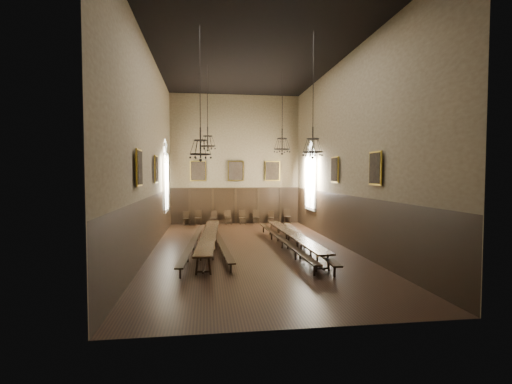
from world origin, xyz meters
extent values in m
cube|color=black|center=(0.00, 0.00, -0.01)|extent=(9.00, 18.00, 0.02)
cube|color=black|center=(0.00, 0.00, 9.01)|extent=(9.00, 18.00, 0.02)
cube|color=#746547|center=(0.00, 9.01, 4.50)|extent=(9.00, 0.02, 9.00)
cube|color=#746547|center=(0.00, -9.01, 4.50)|extent=(9.00, 0.02, 9.00)
cube|color=#746547|center=(-4.51, 0.00, 4.50)|extent=(0.02, 18.00, 9.00)
cube|color=#746547|center=(4.51, 0.00, 4.50)|extent=(0.02, 18.00, 9.00)
cube|color=black|center=(-1.92, 0.09, 0.71)|extent=(1.21, 9.59, 0.07)
cube|color=black|center=(1.94, -0.19, 0.68)|extent=(0.89, 9.21, 0.06)
cube|color=black|center=(-2.64, 0.04, 0.43)|extent=(0.91, 10.01, 0.05)
cube|color=black|center=(-1.43, 0.25, 0.40)|extent=(0.78, 9.39, 0.05)
cube|color=black|center=(1.46, -0.06, 0.44)|extent=(0.61, 10.38, 0.05)
cube|color=black|center=(2.52, -0.17, 0.45)|extent=(0.95, 10.70, 0.05)
cube|color=black|center=(-3.41, 8.58, 0.44)|extent=(0.49, 0.49, 0.05)
cube|color=black|center=(-3.41, 8.76, 0.69)|extent=(0.41, 0.12, 0.49)
cube|color=black|center=(-2.61, 8.53, 0.48)|extent=(0.47, 0.47, 0.05)
cube|color=black|center=(-2.61, 8.72, 0.75)|extent=(0.45, 0.07, 0.54)
cube|color=black|center=(-1.56, 8.52, 0.45)|extent=(0.52, 0.52, 0.05)
cube|color=black|center=(-1.56, 8.70, 0.70)|extent=(0.42, 0.15, 0.50)
cube|color=black|center=(-0.55, 8.48, 0.45)|extent=(0.47, 0.47, 0.05)
cube|color=black|center=(-0.55, 8.66, 0.70)|extent=(0.42, 0.09, 0.50)
cube|color=black|center=(0.43, 8.49, 0.45)|extent=(0.45, 0.45, 0.05)
cube|color=black|center=(0.43, 8.67, 0.70)|extent=(0.42, 0.07, 0.50)
cube|color=black|center=(1.40, 8.48, 0.45)|extent=(0.45, 0.45, 0.05)
cube|color=black|center=(1.40, 8.66, 0.71)|extent=(0.43, 0.07, 0.50)
cube|color=black|center=(2.44, 8.58, 0.42)|extent=(0.49, 0.49, 0.05)
cube|color=black|center=(2.44, 8.74, 0.65)|extent=(0.38, 0.16, 0.47)
cube|color=black|center=(3.62, 8.55, 0.47)|extent=(0.48, 0.48, 0.05)
cube|color=black|center=(3.62, 8.74, 0.74)|extent=(0.44, 0.08, 0.53)
cylinder|color=black|center=(-1.96, 2.26, 7.45)|extent=(0.03, 0.03, 3.10)
torus|color=black|center=(-1.96, 2.26, 4.91)|extent=(0.80, 0.80, 0.05)
torus|color=black|center=(-1.96, 2.26, 5.43)|extent=(0.51, 0.51, 0.04)
cylinder|color=black|center=(-1.96, 2.26, 5.33)|extent=(0.06, 0.06, 1.13)
cylinder|color=black|center=(2.08, 2.96, 7.47)|extent=(0.03, 0.03, 3.05)
torus|color=black|center=(2.08, 2.96, 4.84)|extent=(0.90, 0.90, 0.05)
torus|color=black|center=(2.08, 2.96, 5.42)|extent=(0.57, 0.57, 0.04)
cylinder|color=black|center=(2.08, 2.96, 5.31)|extent=(0.06, 0.06, 1.27)
cylinder|color=black|center=(-2.25, -2.83, 7.11)|extent=(0.03, 0.03, 3.78)
torus|color=black|center=(-2.25, -2.83, 4.22)|extent=(0.81, 0.81, 0.05)
torus|color=black|center=(-2.25, -2.83, 4.75)|extent=(0.51, 0.51, 0.04)
cylinder|color=black|center=(-2.25, -2.83, 4.65)|extent=(0.06, 0.06, 1.14)
cylinder|color=black|center=(2.10, -2.82, 7.16)|extent=(0.03, 0.03, 3.67)
torus|color=black|center=(2.10, -2.82, 4.34)|extent=(0.80, 0.80, 0.05)
torus|color=black|center=(2.10, -2.82, 4.86)|extent=(0.51, 0.51, 0.04)
cylinder|color=black|center=(2.10, -2.82, 4.76)|extent=(0.06, 0.06, 1.13)
cube|color=gold|center=(-2.60, 8.88, 3.70)|extent=(1.10, 0.12, 1.40)
cube|color=black|center=(-2.60, 8.88, 3.70)|extent=(0.98, 0.02, 1.28)
cube|color=gold|center=(0.00, 8.88, 3.70)|extent=(1.10, 0.12, 1.40)
cube|color=black|center=(0.00, 8.88, 3.70)|extent=(0.98, 0.02, 1.28)
cube|color=gold|center=(2.60, 8.88, 3.70)|extent=(1.10, 0.12, 1.40)
cube|color=black|center=(2.60, 8.88, 3.70)|extent=(0.98, 0.02, 1.28)
cube|color=gold|center=(-4.38, 1.00, 3.70)|extent=(0.12, 1.00, 1.30)
cube|color=black|center=(-4.38, 1.00, 3.70)|extent=(0.02, 0.88, 1.18)
cube|color=gold|center=(-4.38, -3.50, 3.70)|extent=(0.12, 1.00, 1.30)
cube|color=black|center=(-4.38, -3.50, 3.70)|extent=(0.02, 0.88, 1.18)
cube|color=gold|center=(4.38, 1.00, 3.70)|extent=(0.12, 1.00, 1.30)
cube|color=black|center=(4.38, 1.00, 3.70)|extent=(0.02, 0.88, 1.18)
cube|color=gold|center=(4.38, -3.50, 3.70)|extent=(0.12, 1.00, 1.30)
cube|color=black|center=(4.38, -3.50, 3.70)|extent=(0.02, 0.88, 1.18)
camera|label=1|loc=(-2.04, -16.96, 3.47)|focal=26.00mm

